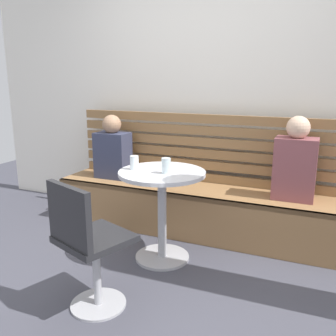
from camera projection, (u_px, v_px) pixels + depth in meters
ground at (132, 297)px, 2.47m from camera, size 8.00×8.00×0.00m
back_wall at (209, 77)px, 3.59m from camera, size 5.20×0.10×2.90m
booth_bench at (192, 209)px, 3.49m from camera, size 2.70×0.52×0.44m
booth_backrest at (201, 148)px, 3.57m from camera, size 2.65×0.04×0.67m
cafe_table at (162, 198)px, 2.88m from camera, size 0.68×0.68×0.74m
white_chair at (86, 243)px, 2.23m from camera, size 0.51×0.51×0.85m
person_adult at (295, 163)px, 3.04m from camera, size 0.34×0.22×0.71m
person_child_left at (113, 150)px, 3.73m from camera, size 0.34×0.22×0.65m
cup_water_clear at (134, 163)px, 2.87m from camera, size 0.07×0.07×0.11m
cup_glass_tall at (166, 166)px, 2.74m from camera, size 0.07×0.07×0.12m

